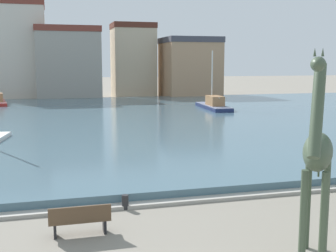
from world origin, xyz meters
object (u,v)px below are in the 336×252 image
(sailboat_navy, at_px, (212,106))
(park_bench, at_px, (80,219))
(mooring_bollard, at_px, (125,202))
(giraffe_statue, at_px, (317,157))

(sailboat_navy, height_order, park_bench, sailboat_navy)
(mooring_bollard, distance_m, park_bench, 2.60)
(giraffe_statue, height_order, mooring_bollard, giraffe_statue)
(giraffe_statue, xyz_separation_m, mooring_bollard, (-3.96, 5.25, -2.48))
(giraffe_statue, bearing_deg, mooring_bollard, 126.98)
(giraffe_statue, distance_m, park_bench, 6.88)
(sailboat_navy, bearing_deg, mooring_bollard, -116.28)
(sailboat_navy, relative_size, mooring_bollard, 17.46)
(mooring_bollard, bearing_deg, giraffe_statue, -53.02)
(sailboat_navy, bearing_deg, giraffe_statue, -106.47)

